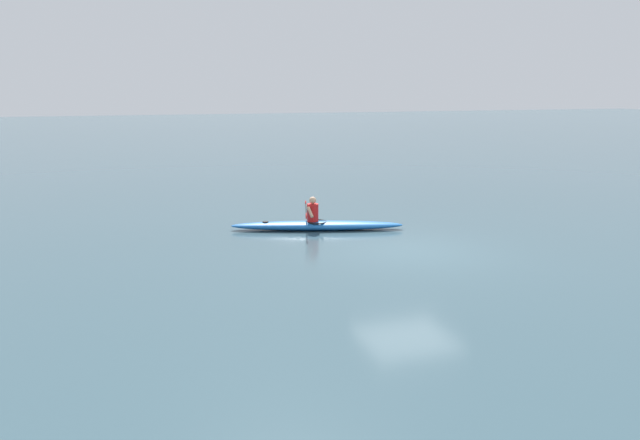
# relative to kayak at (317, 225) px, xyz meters

# --- Properties ---
(ground_plane) EXTENTS (160.00, 160.00, 0.00)m
(ground_plane) POSITION_rel_kayak_xyz_m (-1.62, 2.93, -0.13)
(ground_plane) COLOR #334C56
(kayak) EXTENTS (5.11, 2.03, 0.26)m
(kayak) POSITION_rel_kayak_xyz_m (0.00, 0.00, 0.00)
(kayak) COLOR #1959A5
(kayak) RESTS_ON ground
(kayaker) EXTENTS (0.70, 2.29, 0.73)m
(kayaker) POSITION_rel_kayak_xyz_m (0.15, -0.04, 0.45)
(kayaker) COLOR red
(kayaker) RESTS_ON kayak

